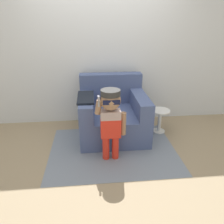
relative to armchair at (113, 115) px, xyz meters
The scene contains 6 objects.
ground_plane 0.38m from the armchair, 144.40° to the right, with size 10.00×10.00×0.00m, color #998466.
wall_back 1.13m from the armchair, 102.95° to the left, with size 10.00×0.05×2.60m.
armchair is the anchor object (origin of this frame).
person_child 0.80m from the armchair, 97.85° to the right, with size 0.41×0.31×1.00m.
side_table 0.81m from the armchair, ahead, with size 0.32×0.32×0.40m.
rug 0.62m from the armchair, 95.48° to the right, with size 1.84×1.42×0.01m.
Camera 1 is at (-0.20, -3.17, 1.82)m, focal length 35.00 mm.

